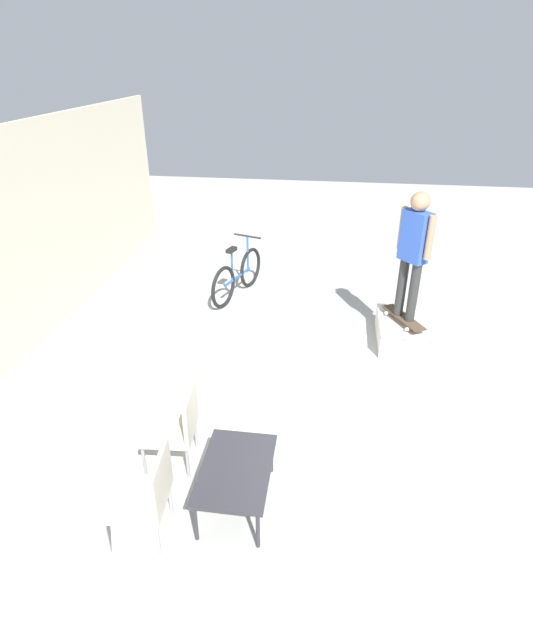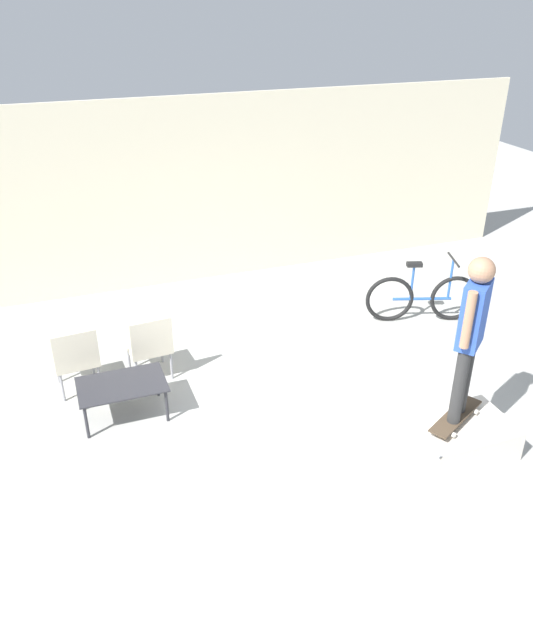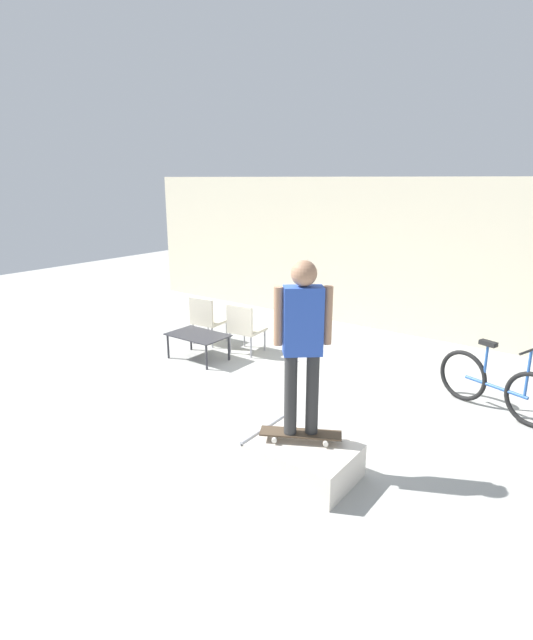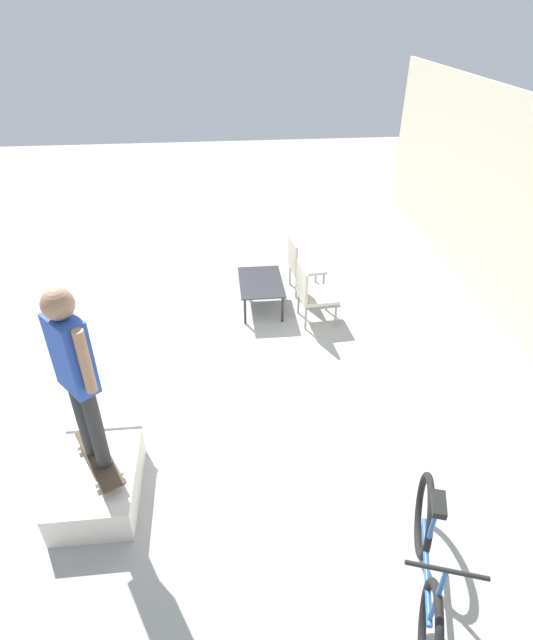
# 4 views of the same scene
# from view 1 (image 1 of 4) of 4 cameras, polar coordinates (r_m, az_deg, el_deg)

# --- Properties ---
(ground_plane) EXTENTS (24.00, 24.00, 0.00)m
(ground_plane) POSITION_cam_1_polar(r_m,az_deg,el_deg) (6.19, 7.79, -9.74)
(ground_plane) COLOR #A8A8A3
(skate_ramp_box) EXTENTS (1.07, 0.75, 0.38)m
(skate_ramp_box) POSITION_cam_1_polar(r_m,az_deg,el_deg) (7.58, 15.39, -1.26)
(skate_ramp_box) COLOR silver
(skate_ramp_box) RESTS_ON ground_plane
(skateboard_on_ramp) EXTENTS (0.83, 0.58, 0.07)m
(skateboard_on_ramp) POSITION_cam_1_polar(r_m,az_deg,el_deg) (7.40, 15.37, 0.26)
(skateboard_on_ramp) COLOR #473828
(skateboard_on_ramp) RESTS_ON skate_ramp_box
(person_skater) EXTENTS (0.46, 0.40, 1.79)m
(person_skater) POSITION_cam_1_polar(r_m,az_deg,el_deg) (6.98, 16.48, 8.06)
(person_skater) COLOR #2D2D2D
(person_skater) RESTS_ON skateboard_on_ramp
(coffee_table) EXTENTS (0.99, 0.64, 0.44)m
(coffee_table) POSITION_cam_1_polar(r_m,az_deg,el_deg) (4.79, -3.51, -16.91)
(coffee_table) COLOR #2D2D33
(coffee_table) RESTS_ON ground_plane
(patio_chair_left) EXTENTS (0.56, 0.56, 0.89)m
(patio_chair_left) POSITION_cam_1_polar(r_m,az_deg,el_deg) (4.59, -13.59, -18.64)
(patio_chair_left) COLOR #99999E
(patio_chair_left) RESTS_ON ground_plane
(patio_chair_right) EXTENTS (0.56, 0.56, 0.89)m
(patio_chair_right) POSITION_cam_1_polar(r_m,az_deg,el_deg) (5.19, -10.16, -11.63)
(patio_chair_right) COLOR #99999E
(patio_chair_right) RESTS_ON ground_plane
(bicycle) EXTENTS (1.61, 0.66, 0.99)m
(bicycle) POSITION_cam_1_polar(r_m,az_deg,el_deg) (8.67, -3.33, 5.08)
(bicycle) COLOR black
(bicycle) RESTS_ON ground_plane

